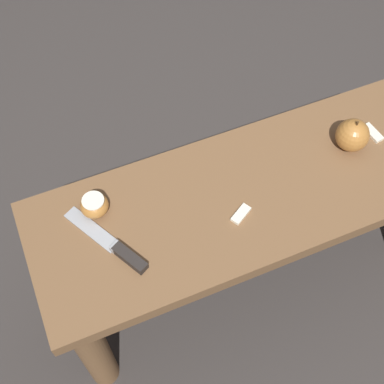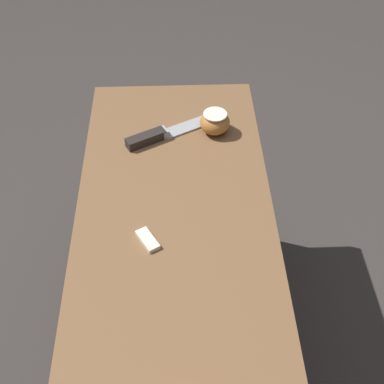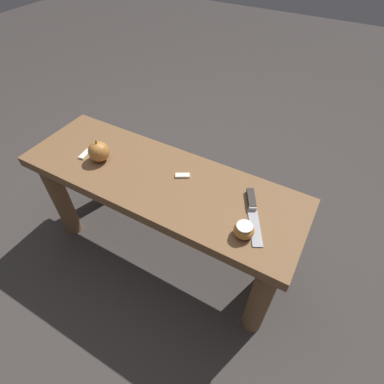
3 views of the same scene
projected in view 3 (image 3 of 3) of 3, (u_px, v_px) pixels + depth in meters
name	position (u px, v px, depth m)	size (l,w,h in m)	color
ground_plane	(166.00, 251.00, 1.44)	(8.00, 8.00, 0.00)	#383330
wooden_bench	(161.00, 199.00, 1.18)	(1.09, 0.36, 0.49)	brown
knife	(252.00, 208.00, 0.98)	(0.13, 0.21, 0.02)	#9EA0A5
apple_whole	(99.00, 152.00, 1.13)	(0.08, 0.08, 0.09)	#B27233
apple_cut	(244.00, 230.00, 0.90)	(0.06, 0.06, 0.05)	#B27233
apple_slice_near_knife	(182.00, 175.00, 1.09)	(0.06, 0.04, 0.01)	white
apple_slice_center	(85.00, 154.00, 1.18)	(0.03, 0.06, 0.01)	white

